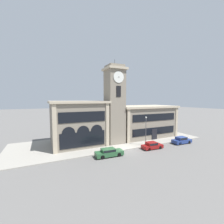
{
  "coord_description": "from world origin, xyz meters",
  "views": [
    {
      "loc": [
        -14.32,
        -23.76,
        9.57
      ],
      "look_at": [
        -1.47,
        3.38,
        7.05
      ],
      "focal_mm": 24.0,
      "sensor_mm": 36.0,
      "label": 1
    }
  ],
  "objects_px": {
    "parked_car_near": "(109,152)",
    "parked_car_far": "(181,140)",
    "parked_car_mid": "(152,145)",
    "street_lamp": "(146,127)"
  },
  "relations": [
    {
      "from": "parked_car_far",
      "to": "parked_car_mid",
      "type": "bearing_deg",
      "value": -177.32
    },
    {
      "from": "parked_car_mid",
      "to": "parked_car_far",
      "type": "bearing_deg",
      "value": 2.68
    },
    {
      "from": "parked_car_mid",
      "to": "parked_car_far",
      "type": "relative_size",
      "value": 0.96
    },
    {
      "from": "parked_car_near",
      "to": "parked_car_far",
      "type": "relative_size",
      "value": 1.1
    },
    {
      "from": "parked_car_mid",
      "to": "parked_car_near",
      "type": "bearing_deg",
      "value": -177.31
    },
    {
      "from": "street_lamp",
      "to": "parked_car_near",
      "type": "bearing_deg",
      "value": -168.1
    },
    {
      "from": "parked_car_mid",
      "to": "parked_car_far",
      "type": "distance_m",
      "value": 8.13
    },
    {
      "from": "parked_car_mid",
      "to": "street_lamp",
      "type": "relative_size",
      "value": 0.7
    },
    {
      "from": "street_lamp",
      "to": "parked_car_mid",
      "type": "bearing_deg",
      "value": -89.18
    },
    {
      "from": "parked_car_near",
      "to": "parked_car_far",
      "type": "height_order",
      "value": "parked_car_far"
    }
  ]
}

